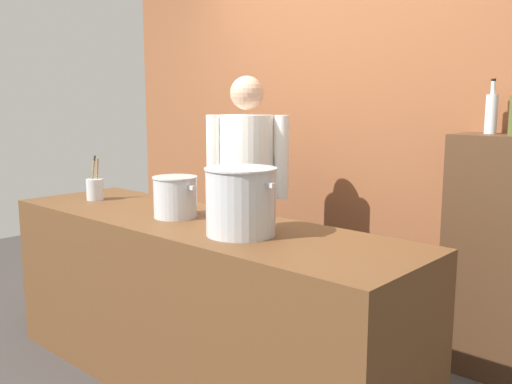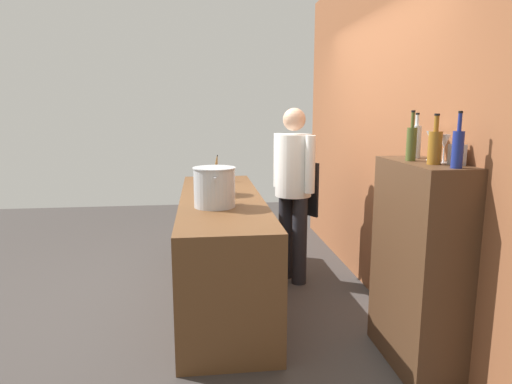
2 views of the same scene
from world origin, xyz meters
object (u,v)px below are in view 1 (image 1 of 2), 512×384
(utensil_crock, at_px, (95,189))
(wine_bottle_clear, at_px, (491,113))
(stockpot_large, at_px, (241,201))
(chef, at_px, (247,187))
(stockpot_small, at_px, (175,197))

(utensil_crock, distance_m, wine_bottle_clear, 2.35)
(wine_bottle_clear, bearing_deg, stockpot_large, -115.71)
(chef, distance_m, stockpot_large, 1.02)
(stockpot_large, xyz_separation_m, utensil_crock, (-1.30, 0.05, -0.08))
(stockpot_large, relative_size, utensil_crock, 1.43)
(chef, distance_m, utensil_crock, 0.95)
(stockpot_large, distance_m, utensil_crock, 1.30)
(chef, height_order, wine_bottle_clear, chef)
(stockpot_small, relative_size, utensil_crock, 1.09)
(chef, bearing_deg, utensil_crock, 18.32)
(stockpot_large, bearing_deg, chef, 131.55)
(stockpot_small, xyz_separation_m, utensil_crock, (-0.78, -0.00, -0.04))
(chef, distance_m, wine_bottle_clear, 1.49)
(wine_bottle_clear, bearing_deg, stockpot_small, -132.57)
(stockpot_large, relative_size, stockpot_small, 1.31)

